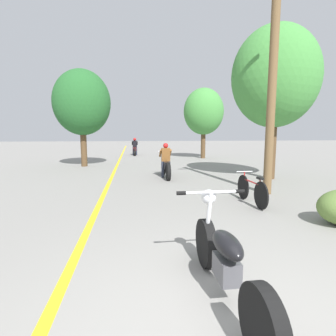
# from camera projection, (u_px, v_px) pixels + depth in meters

# --- Properties ---
(lane_stripe_center) EXTENTS (0.14, 48.00, 0.01)m
(lane_stripe_center) POSITION_uv_depth(u_px,v_px,m) (117.00, 166.00, 14.31)
(lane_stripe_center) COLOR yellow
(lane_stripe_center) RESTS_ON ground
(utility_pole) EXTENTS (1.10, 0.24, 6.36)m
(utility_pole) POSITION_uv_depth(u_px,v_px,m) (272.00, 79.00, 7.31)
(utility_pole) COLOR brown
(utility_pole) RESTS_ON ground
(roadside_tree_right_near) EXTENTS (3.26, 2.94, 5.74)m
(roadside_tree_right_near) POSITION_uv_depth(u_px,v_px,m) (275.00, 77.00, 9.78)
(roadside_tree_right_near) COLOR #513A23
(roadside_tree_right_near) RESTS_ON ground
(roadside_tree_right_far) EXTENTS (2.82, 2.54, 4.92)m
(roadside_tree_right_far) POSITION_uv_depth(u_px,v_px,m) (204.00, 112.00, 18.39)
(roadside_tree_right_far) COLOR #513A23
(roadside_tree_right_far) RESTS_ON ground
(roadside_tree_left) EXTENTS (2.97, 2.68, 5.09)m
(roadside_tree_left) POSITION_uv_depth(u_px,v_px,m) (82.00, 103.00, 13.75)
(roadside_tree_left) COLOR #513A23
(roadside_tree_left) RESTS_ON ground
(motorcycle_foreground) EXTENTS (0.85, 2.17, 1.07)m
(motorcycle_foreground) POSITION_uv_depth(u_px,v_px,m) (225.00, 261.00, 2.76)
(motorcycle_foreground) COLOR black
(motorcycle_foreground) RESTS_ON ground
(motorcycle_rider_lead) EXTENTS (0.50, 2.18, 1.38)m
(motorcycle_rider_lead) POSITION_uv_depth(u_px,v_px,m) (166.00, 164.00, 10.55)
(motorcycle_rider_lead) COLOR black
(motorcycle_rider_lead) RESTS_ON ground
(motorcycle_rider_far) EXTENTS (0.50, 2.09, 1.41)m
(motorcycle_rider_far) POSITION_uv_depth(u_px,v_px,m) (135.00, 149.00, 21.35)
(motorcycle_rider_far) COLOR black
(motorcycle_rider_far) RESTS_ON ground
(bicycle_parked) EXTENTS (0.44, 1.65, 0.77)m
(bicycle_parked) POSITION_uv_depth(u_px,v_px,m) (252.00, 190.00, 6.56)
(bicycle_parked) COLOR black
(bicycle_parked) RESTS_ON ground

